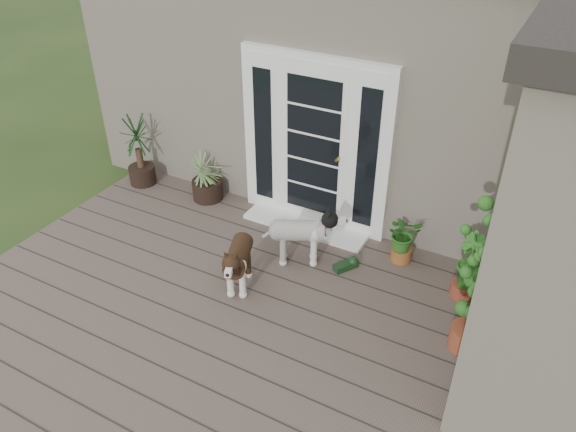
% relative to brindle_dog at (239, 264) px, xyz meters
% --- Properties ---
extents(deck, '(6.20, 4.60, 0.12)m').
position_rel_brindle_dog_xyz_m(deck, '(0.32, -0.65, -0.37)').
color(deck, '#6B5B4C').
rests_on(deck, ground).
extents(house_main, '(7.40, 4.00, 3.10)m').
position_rel_brindle_dog_xyz_m(house_main, '(0.32, 3.60, 1.12)').
color(house_main, '#665E54').
rests_on(house_main, ground).
extents(door_unit, '(1.90, 0.14, 2.15)m').
position_rel_brindle_dog_xyz_m(door_unit, '(0.12, 1.55, 0.77)').
color(door_unit, white).
rests_on(door_unit, deck).
extents(door_step, '(1.60, 0.40, 0.05)m').
position_rel_brindle_dog_xyz_m(door_step, '(0.12, 1.35, -0.28)').
color(door_step, white).
rests_on(door_step, deck).
extents(brindle_dog, '(0.56, 0.80, 0.61)m').
position_rel_brindle_dog_xyz_m(brindle_dog, '(0.00, 0.00, 0.00)').
color(brindle_dog, '#3F2716').
rests_on(brindle_dog, deck).
extents(white_dog, '(0.83, 0.63, 0.63)m').
position_rel_brindle_dog_xyz_m(white_dog, '(0.36, 0.69, 0.01)').
color(white_dog, silver).
rests_on(white_dog, deck).
extents(spider_plant, '(0.76, 0.76, 0.73)m').
position_rel_brindle_dog_xyz_m(spider_plant, '(-1.37, 1.35, 0.06)').
color(spider_plant, '#8D9E61').
rests_on(spider_plant, deck).
extents(yucca, '(0.86, 0.86, 1.01)m').
position_rel_brindle_dog_xyz_m(yucca, '(-2.43, 1.25, 0.20)').
color(yucca, black).
rests_on(yucca, deck).
extents(herb_a, '(0.54, 0.54, 0.49)m').
position_rel_brindle_dog_xyz_m(herb_a, '(1.39, 1.28, -0.06)').
color(herb_a, '#175318').
rests_on(herb_a, deck).
extents(herb_b, '(0.50, 0.50, 0.55)m').
position_rel_brindle_dog_xyz_m(herb_b, '(2.17, 1.01, -0.03)').
color(herb_b, '#20601B').
rests_on(herb_b, deck).
extents(herb_c, '(0.43, 0.43, 0.64)m').
position_rel_brindle_dog_xyz_m(herb_c, '(2.63, 1.35, 0.01)').
color(herb_c, '#285A19').
rests_on(herb_c, deck).
extents(sapling, '(0.53, 0.53, 1.71)m').
position_rel_brindle_dog_xyz_m(sapling, '(2.38, 0.27, 0.55)').
color(sapling, '#2A601B').
rests_on(sapling, deck).
extents(clog_left, '(0.15, 0.28, 0.08)m').
position_rel_brindle_dog_xyz_m(clog_left, '(0.26, 1.23, -0.26)').
color(clog_left, black).
rests_on(clog_left, deck).
extents(clog_right, '(0.31, 0.37, 0.10)m').
position_rel_brindle_dog_xyz_m(clog_right, '(0.89, 0.83, -0.26)').
color(clog_right, black).
rests_on(clog_right, deck).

